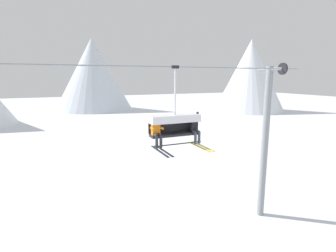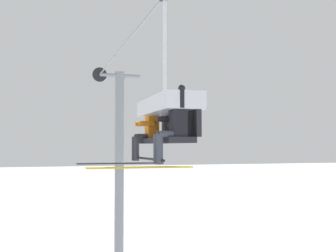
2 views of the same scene
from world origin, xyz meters
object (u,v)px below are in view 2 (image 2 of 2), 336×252
object	(u,v)px
chairlift_chair	(168,112)
lift_tower_near	(119,168)
skier_orange	(146,130)
skier_black	(171,126)

from	to	relation	value
chairlift_chair	lift_tower_near	bearing A→B (deg)	175.50
skier_orange	skier_black	size ratio (longest dim) A/B	1.00
lift_tower_near	skier_orange	size ratio (longest dim) A/B	4.81
chairlift_chair	skier_black	xyz separation A→B (m)	(0.85, -0.21, -0.29)
lift_tower_near	skier_black	distance (m)	9.97
chairlift_chair	skier_orange	bearing A→B (deg)	-165.41
lift_tower_near	skier_black	xyz separation A→B (m)	(9.86, -0.92, 1.19)
lift_tower_near	chairlift_chair	size ratio (longest dim) A/B	2.63
skier_orange	skier_black	bearing A→B (deg)	0.23
skier_orange	skier_black	distance (m)	1.70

